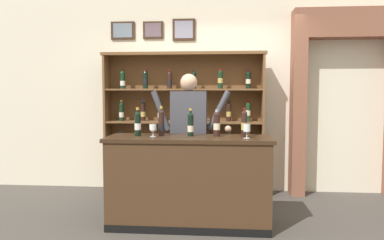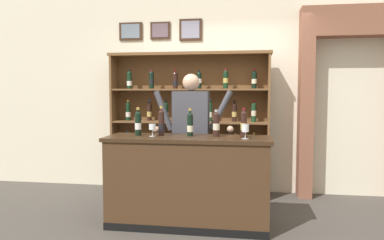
% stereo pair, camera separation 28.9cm
% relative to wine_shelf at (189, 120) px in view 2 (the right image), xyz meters
% --- Properties ---
extents(ground_plane, '(14.00, 14.00, 0.02)m').
position_rel_wine_shelf_xyz_m(ground_plane, '(0.39, -1.25, -1.07)').
color(ground_plane, '#47423D').
extents(back_wall, '(12.00, 0.19, 3.00)m').
position_rel_wine_shelf_xyz_m(back_wall, '(0.38, 0.35, 0.44)').
color(back_wall, beige).
rests_on(back_wall, ground).
extents(wine_shelf, '(2.26, 0.33, 2.00)m').
position_rel_wine_shelf_xyz_m(wine_shelf, '(0.00, 0.00, 0.00)').
color(wine_shelf, brown).
rests_on(wine_shelf, ground).
extents(archway_doorway, '(1.51, 0.45, 2.59)m').
position_rel_wine_shelf_xyz_m(archway_doorway, '(2.27, 0.21, 0.43)').
color(archway_doorway, brown).
rests_on(archway_doorway, ground).
extents(tasting_counter, '(1.78, 0.58, 0.98)m').
position_rel_wine_shelf_xyz_m(tasting_counter, '(0.19, -1.25, -0.57)').
color(tasting_counter, '#422B19').
rests_on(tasting_counter, ground).
extents(shopkeeper, '(0.99, 0.22, 1.68)m').
position_rel_wine_shelf_xyz_m(shopkeeper, '(0.14, -0.74, -0.02)').
color(shopkeeper, '#2D3347').
rests_on(shopkeeper, ground).
extents(tasting_bottle_vin_santo, '(0.07, 0.07, 0.31)m').
position_rel_wine_shelf_xyz_m(tasting_bottle_vin_santo, '(-0.38, -1.21, 0.06)').
color(tasting_bottle_vin_santo, black).
rests_on(tasting_bottle_vin_santo, tasting_counter).
extents(tasting_bottle_grappa, '(0.07, 0.07, 0.33)m').
position_rel_wine_shelf_xyz_m(tasting_bottle_grappa, '(-0.12, -1.18, 0.06)').
color(tasting_bottle_grappa, black).
rests_on(tasting_bottle_grappa, tasting_counter).
extents(tasting_bottle_bianco, '(0.07, 0.07, 0.30)m').
position_rel_wine_shelf_xyz_m(tasting_bottle_bianco, '(0.20, -1.18, 0.04)').
color(tasting_bottle_bianco, black).
rests_on(tasting_bottle_bianco, tasting_counter).
extents(tasting_bottle_rosso, '(0.07, 0.07, 0.29)m').
position_rel_wine_shelf_xyz_m(tasting_bottle_rosso, '(0.49, -1.17, 0.05)').
color(tasting_bottle_rosso, black).
rests_on(tasting_bottle_rosso, tasting_counter).
extents(tasting_bottle_super_tuscan, '(0.07, 0.07, 0.31)m').
position_rel_wine_shelf_xyz_m(tasting_bottle_super_tuscan, '(0.78, -1.20, 0.06)').
color(tasting_bottle_super_tuscan, black).
rests_on(tasting_bottle_super_tuscan, tasting_counter).
extents(wine_glass_left, '(0.07, 0.07, 0.15)m').
position_rel_wine_shelf_xyz_m(wine_glass_left, '(0.80, -1.34, 0.02)').
color(wine_glass_left, silver).
rests_on(wine_glass_left, tasting_counter).
extents(wine_glass_center, '(0.07, 0.07, 0.14)m').
position_rel_wine_shelf_xyz_m(wine_glass_center, '(-0.20, -1.28, 0.01)').
color(wine_glass_center, silver).
rests_on(wine_glass_center, tasting_counter).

